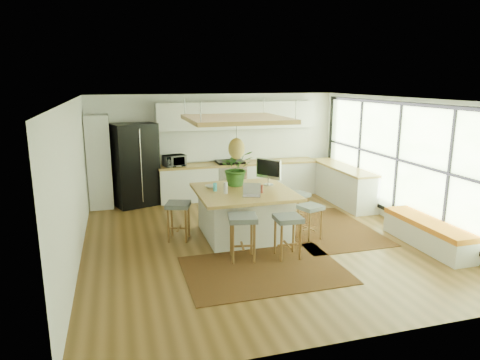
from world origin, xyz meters
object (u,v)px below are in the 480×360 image
object	(u,v)px
island	(244,213)
stool_right_front	(310,222)
fridge	(135,168)
microwave	(174,159)
stool_near_left	(242,240)
island_plant	(237,172)
stool_right_back	(298,206)
laptop	(252,190)
monitor	(268,173)
stool_near_right	(288,238)
stool_left_side	(179,222)

from	to	relation	value
island	stool_right_front	world-z (taller)	island
fridge	microwave	bearing A→B (deg)	-20.03
stool_near_left	island_plant	world-z (taller)	island_plant
stool_right_back	microwave	xyz separation A→B (m)	(-2.35, 2.38, 0.75)
stool_near_left	stool_right_front	distance (m)	1.65
fridge	stool_right_front	xyz separation A→B (m)	(3.12, -3.43, -0.57)
laptop	island_plant	distance (m)	0.93
laptop	monitor	size ratio (longest dim) A/B	0.59
stool_near_right	island	bearing A→B (deg)	107.90
stool_right_front	island_plant	world-z (taller)	island_plant
island	fridge	bearing A→B (deg)	124.46
stool_near_right	island_plant	size ratio (longest dim) A/B	1.02
island_plant	stool_right_back	bearing A→B (deg)	0.60
stool_near_left	laptop	xyz separation A→B (m)	(0.38, 0.69, 0.70)
laptop	monitor	bearing A→B (deg)	70.53
microwave	stool_left_side	bearing A→B (deg)	-111.11
fridge	stool_near_left	world-z (taller)	fridge
fridge	stool_right_front	world-z (taller)	fridge
stool_right_front	stool_left_side	world-z (taller)	stool_left_side
island	microwave	bearing A→B (deg)	109.07
stool_near_left	stool_right_back	xyz separation A→B (m)	(1.74, 1.62, 0.00)
island	island_plant	world-z (taller)	island_plant
stool_near_right	microwave	world-z (taller)	microwave
stool_near_right	monitor	world-z (taller)	monitor
island	stool_right_front	distance (m)	1.30
stool_right_front	stool_left_side	bearing A→B (deg)	164.32
stool_near_left	monitor	size ratio (longest dim) A/B	1.34
island	stool_right_back	xyz separation A→B (m)	(1.37, 0.46, -0.11)
fridge	laptop	size ratio (longest dim) A/B	5.80
stool_left_side	stool_near_left	bearing A→B (deg)	-54.34
stool_right_front	stool_left_side	xyz separation A→B (m)	(-2.45, 0.69, 0.00)
island	stool_near_right	size ratio (longest dim) A/B	2.44
stool_right_front	stool_right_back	distance (m)	1.05
monitor	island_plant	size ratio (longest dim) A/B	0.81
stool_right_back	laptop	xyz separation A→B (m)	(-1.36, -0.93, 0.70)
microwave	stool_right_back	bearing A→B (deg)	-59.99
island_plant	fridge	bearing A→B (deg)	128.69
fridge	island_plant	world-z (taller)	fridge
fridge	island_plant	size ratio (longest dim) A/B	2.75
stool_near_right	island_plant	xyz separation A→B (m)	(-0.44, 1.72, 0.86)
island	laptop	distance (m)	0.75
laptop	island	bearing A→B (deg)	110.12
stool_near_right	island_plant	bearing A→B (deg)	104.34
fridge	island_plant	xyz separation A→B (m)	(1.93, -2.41, 0.29)
island	stool_right_front	size ratio (longest dim) A/B	2.68
fridge	stool_left_side	distance (m)	2.88
island	microwave	distance (m)	3.07
microwave	stool_near_right	bearing A→B (deg)	-85.96
monitor	island_plant	world-z (taller)	island_plant
island	stool_left_side	distance (m)	1.30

